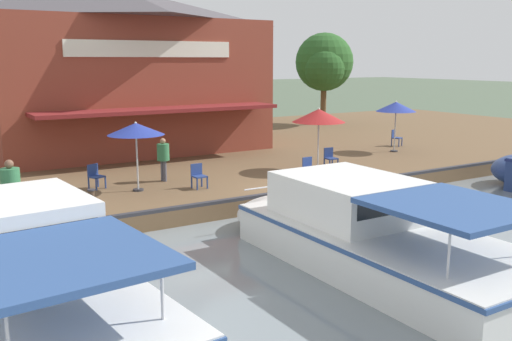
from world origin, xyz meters
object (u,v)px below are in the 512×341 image
Objects in this scene: cafe_chair_facing_river at (95,175)px; motorboat_distant_upstream at (26,285)px; patio_umbrella_back_row at (396,107)px; patio_umbrella_far_corner at (136,129)px; waterfront_restaurant at (119,68)px; cafe_chair_beside_entrance at (198,175)px; cafe_chair_under_first_umbrella at (309,167)px; tree_upstream_bank at (219,67)px; cafe_chair_back_row_seat at (396,137)px; mooring_post at (92,204)px; cafe_chair_far_corner_seat at (330,157)px; person_at_quay_edge at (163,155)px; motorboat_second_along at (358,230)px; patio_umbrella_near_quay_edge at (319,116)px; tree_downstream_bank at (324,64)px; person_mid_patio at (11,184)px.

cafe_chair_facing_river is 0.10× the size of motorboat_distant_upstream.
patio_umbrella_far_corner is at bearing -83.58° from patio_umbrella_back_row.
waterfront_restaurant is 11.27m from cafe_chair_beside_entrance.
cafe_chair_beside_entrance is at bearing 135.41° from motorboat_distant_upstream.
tree_upstream_bank reaches higher than cafe_chair_under_first_umbrella.
waterfront_restaurant is 8.14m from tree_upstream_bank.
cafe_chair_back_row_seat is 12.01m from tree_upstream_bank.
mooring_post is (2.74, -2.35, -1.68)m from patio_umbrella_far_corner.
cafe_chair_far_corner_seat is 6.96m from person_at_quay_edge.
cafe_chair_far_corner_seat is 15.18m from motorboat_distant_upstream.
motorboat_distant_upstream is 1.46× the size of tree_upstream_bank.
patio_umbrella_near_quay_edge is at bearing 148.64° from motorboat_second_along.
cafe_chair_under_first_umbrella is at bearing -67.19° from patio_umbrella_back_row.
tree_upstream_bank is (-14.96, 4.21, 3.49)m from cafe_chair_under_first_umbrella.
motorboat_second_along is at bearing 6.63° from cafe_chair_beside_entrance.
patio_umbrella_far_corner is at bearing 45.11° from cafe_chair_facing_river.
tree_downstream_bank is (-14.33, 11.98, 3.67)m from cafe_chair_under_first_umbrella.
cafe_chair_back_row_seat is 20.04m from person_mid_patio.
tree_downstream_bank reaches higher than motorboat_second_along.
waterfront_restaurant is 10.32m from cafe_chair_facing_river.
cafe_chair_facing_river is 17.04m from tree_upstream_bank.
person_mid_patio is at bearing -81.28° from cafe_chair_far_corner_seat.
mooring_post is (5.60, -17.41, -0.03)m from cafe_chair_back_row_seat.
patio_umbrella_near_quay_edge is at bearing 77.48° from person_at_quay_edge.
patio_umbrella_far_corner is at bearing -91.69° from cafe_chair_far_corner_seat.
cafe_chair_under_first_umbrella is at bearing 74.75° from patio_umbrella_far_corner.
cafe_chair_beside_entrance is at bearing 70.15° from patio_umbrella_far_corner.
patio_umbrella_far_corner is 0.94× the size of patio_umbrella_near_quay_edge.
motorboat_distant_upstream reaches higher than cafe_chair_far_corner_seat.
tree_upstream_bank is at bearing 164.29° from cafe_chair_under_first_umbrella.
cafe_chair_far_corner_seat is 6.27m from cafe_chair_beside_entrance.
waterfront_restaurant is at bearing 175.18° from cafe_chair_beside_entrance.
patio_umbrella_far_corner is 1.32× the size of person_mid_patio.
patio_umbrella_back_row is 0.43× the size of tree_upstream_bank.
tree_downstream_bank is at bearing 100.15° from waterfront_restaurant.
cafe_chair_back_row_seat is at bearing 24.65° from tree_upstream_bank.
tree_upstream_bank reaches higher than patio_umbrella_far_corner.
patio_umbrella_back_row reaches higher than mooring_post.
tree_downstream_bank is (-9.82, 2.98, 3.67)m from cafe_chair_back_row_seat.
patio_umbrella_far_corner reaches higher than motorboat_distant_upstream.
motorboat_distant_upstream is 9.63× the size of mooring_post.
motorboat_distant_upstream is (7.51, -13.19, -0.12)m from cafe_chair_far_corner_seat.
mooring_post is (3.87, -1.22, -0.03)m from cafe_chair_facing_river.
motorboat_second_along is at bearing 8.96° from person_at_quay_edge.
cafe_chair_beside_entrance is 16.66m from tree_upstream_bank.
motorboat_second_along is (8.03, 2.80, -1.90)m from patio_umbrella_far_corner.
motorboat_distant_upstream is (7.75, -5.00, -1.76)m from patio_umbrella_far_corner.
motorboat_distant_upstream is (9.28, -18.63, -1.83)m from patio_umbrella_back_row.
patio_umbrella_near_quay_edge is 5.82m from cafe_chair_beside_entrance.
person_at_quay_edge is 0.17× the size of motorboat_second_along.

